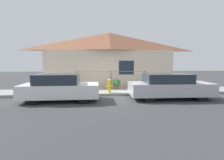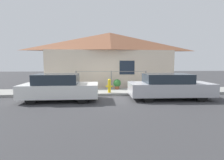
{
  "view_description": "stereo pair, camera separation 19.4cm",
  "coord_description": "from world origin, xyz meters",
  "px_view_note": "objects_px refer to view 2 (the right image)",
  "views": [
    {
      "loc": [
        -1.09,
        -9.95,
        1.91
      ],
      "look_at": [
        -0.1,
        0.3,
        0.9
      ],
      "focal_mm": 28.0,
      "sensor_mm": 36.0,
      "label": 1
    },
    {
      "loc": [
        -0.89,
        -9.96,
        1.91
      ],
      "look_at": [
        -0.1,
        0.3,
        0.9
      ],
      "focal_mm": 28.0,
      "sensor_mm": 36.0,
      "label": 2
    }
  ],
  "objects_px": {
    "fire_hydrant": "(109,85)",
    "potted_plant_near_hydrant": "(117,84)",
    "car_right": "(169,86)",
    "car_left": "(59,88)",
    "potted_plant_by_fence": "(72,85)"
  },
  "relations": [
    {
      "from": "car_right",
      "to": "fire_hydrant",
      "type": "xyz_separation_m",
      "value": [
        -3.09,
        1.39,
        -0.1
      ]
    },
    {
      "from": "fire_hydrant",
      "to": "potted_plant_near_hydrant",
      "type": "relative_size",
      "value": 1.24
    },
    {
      "from": "car_right",
      "to": "fire_hydrant",
      "type": "relative_size",
      "value": 5.27
    },
    {
      "from": "car_right",
      "to": "potted_plant_near_hydrant",
      "type": "distance_m",
      "value": 3.71
    },
    {
      "from": "car_right",
      "to": "fire_hydrant",
      "type": "height_order",
      "value": "car_right"
    },
    {
      "from": "car_left",
      "to": "car_right",
      "type": "distance_m",
      "value": 5.7
    },
    {
      "from": "car_left",
      "to": "fire_hydrant",
      "type": "xyz_separation_m",
      "value": [
        2.61,
        1.4,
        -0.1
      ]
    },
    {
      "from": "car_left",
      "to": "car_right",
      "type": "height_order",
      "value": "car_left"
    },
    {
      "from": "fire_hydrant",
      "to": "potted_plant_near_hydrant",
      "type": "height_order",
      "value": "fire_hydrant"
    },
    {
      "from": "car_left",
      "to": "potted_plant_by_fence",
      "type": "distance_m",
      "value": 2.56
    },
    {
      "from": "car_right",
      "to": "fire_hydrant",
      "type": "distance_m",
      "value": 3.39
    },
    {
      "from": "potted_plant_by_fence",
      "to": "car_right",
      "type": "bearing_deg",
      "value": -25.03
    },
    {
      "from": "car_right",
      "to": "potted_plant_near_hydrant",
      "type": "xyz_separation_m",
      "value": [
        -2.48,
        2.75,
        -0.16
      ]
    },
    {
      "from": "car_left",
      "to": "car_right",
      "type": "bearing_deg",
      "value": -0.09
    },
    {
      "from": "car_left",
      "to": "potted_plant_near_hydrant",
      "type": "bearing_deg",
      "value": 40.39
    }
  ]
}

